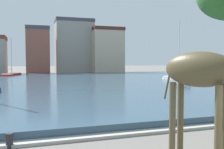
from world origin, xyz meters
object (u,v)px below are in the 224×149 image
Objects in this scene: giraffe_statue at (204,73)px; sailboat_red at (12,75)px; sailboat_white at (179,78)px; mooring_bollard at (9,141)px.

sailboat_red is at bearing 99.83° from giraffe_statue.
sailboat_white reaches higher than mooring_bollard.
giraffe_statue is 44.88m from sailboat_red.
sailboat_red reaches higher than mooring_bollard.
sailboat_red is at bearing 139.10° from sailboat_white.
giraffe_statue is 10.37× the size of mooring_bollard.
sailboat_white reaches higher than giraffe_statue.
mooring_bollard is at bearing -86.12° from sailboat_red.
sailboat_white is at bearing 58.60° from giraffe_statue.
giraffe_statue is at bearing -80.17° from sailboat_red.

